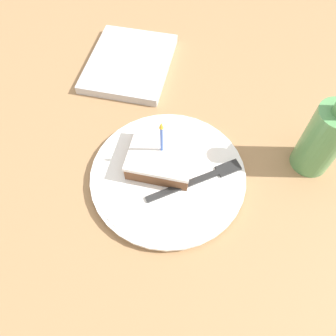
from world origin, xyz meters
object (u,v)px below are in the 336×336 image
at_px(plate, 168,175).
at_px(bottle, 325,138).
at_px(fork, 201,179).
at_px(marble_board, 130,63).
at_px(cake_slice, 162,155).

distance_m(plate, bottle, 0.29).
bearing_deg(fork, bottle, -64.67).
relative_size(plate, fork, 1.79).
bearing_deg(plate, fork, -90.03).
bearing_deg(marble_board, plate, -151.14).
height_order(plate, fork, fork).
distance_m(cake_slice, bottle, 0.29).
bearing_deg(fork, marble_board, 37.55).
bearing_deg(bottle, marble_board, 65.73).
relative_size(bottle, marble_board, 0.88).
height_order(fork, marble_board, fork).
bearing_deg(bottle, plate, 109.89).
bearing_deg(plate, marble_board, 28.86).
xyz_separation_m(plate, fork, (-0.00, -0.06, 0.01)).
height_order(cake_slice, fork, cake_slice).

